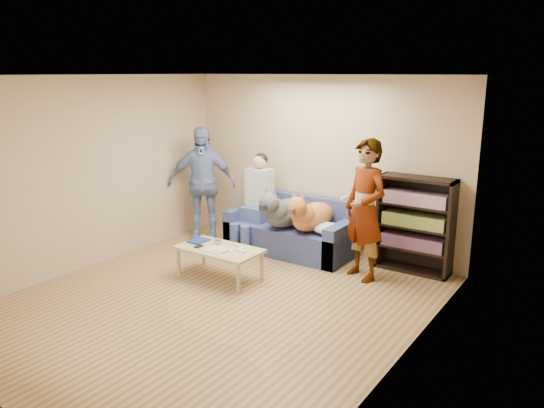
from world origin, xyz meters
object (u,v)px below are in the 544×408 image
Objects in this scene: notebook_blue at (199,241)px; camera_silver at (218,242)px; dog_gray at (285,211)px; person_seated at (256,198)px; sofa at (292,233)px; dog_tan at (310,215)px; bookshelf at (415,222)px; coffee_table at (219,251)px; person_standing_left at (202,183)px; person_standing_right at (365,210)px.

camera_silver is at bearing 14.04° from notebook_blue.
person_seated is at bearing 173.14° from dog_gray.
sofa is (0.31, 1.35, -0.16)m from camera_silver.
bookshelf is (1.39, 0.39, 0.03)m from dog_tan.
dog_tan is 1.47m from coffee_table.
dog_tan is (1.93, 0.12, -0.26)m from person_standing_left.
dog_gray reaches higher than sofa.
person_standing_right is 1.25× the size of person_seated.
person_standing_right reaches higher than camera_silver.
notebook_blue reaches higher than coffee_table.
dog_tan reaches higher than camera_silver.
bookshelf reaches higher than dog_gray.
camera_silver reaches higher than notebook_blue.
coffee_table is (-0.59, -1.32, -0.28)m from dog_tan.
person_standing_left reaches higher than sofa.
sofa is at bearing 82.77° from coffee_table.
sofa is 1.86m from bookshelf.
person_standing_left reaches higher than dog_tan.
dog_gray is 1.85m from bookshelf.
bookshelf is (1.80, 0.43, 0.02)m from dog_gray.
sofa is 0.57m from dog_tan.
dog_tan is (0.97, -0.02, -0.12)m from person_seated.
person_standing_right is 2.24m from notebook_blue.
notebook_blue is 0.29m from camera_silver.
coffee_table is at bearing -98.16° from dog_gray.
dog_gray is at bearing -91.06° from sofa.
person_standing_left is 0.98m from person_seated.
sofa is at bearing 67.54° from notebook_blue.
dog_gray is at bearing -6.86° from person_seated.
person_standing_right is at bearing -7.70° from person_seated.
person_standing_right is at bearing -13.97° from dog_tan.
notebook_blue is at bearing -126.83° from person_standing_right.
coffee_table is at bearing -97.23° from sofa.
dog_tan is 1.07× the size of coffee_table.
dog_gray is at bearing -163.06° from person_standing_right.
camera_silver is 0.10× the size of coffee_table.
person_standing_right reaches higher than dog_tan.
camera_silver is at bearing -120.73° from dog_tan.
sofa is at bearing -172.60° from bookshelf.
dog_gray is 1.08× the size of dog_tan.
person_standing_left is 1.43× the size of dog_gray.
coffee_table is (1.34, -1.20, -0.54)m from person_standing_left.
dog_tan is at bearing 5.97° from dog_gray.
sofa is 0.76m from person_seated.
person_standing_left is 1.69m from camera_silver.
person_standing_right reaches higher than sofa.
person_standing_right is 1.67× the size of coffee_table.
notebook_blue is at bearing 172.87° from coffee_table.
person_standing_right is 0.96× the size of sofa.
coffee_table is at bearing -74.19° from person_seated.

